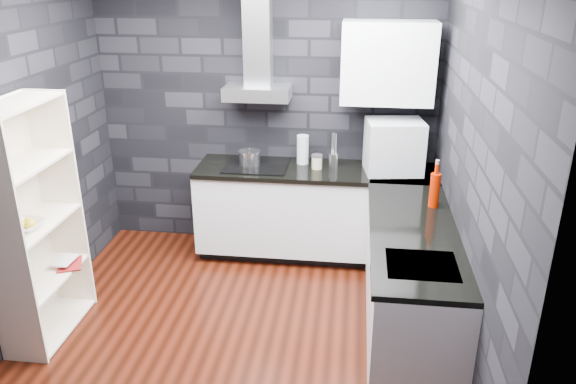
% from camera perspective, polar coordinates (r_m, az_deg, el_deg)
% --- Properties ---
extents(ground, '(3.20, 3.20, 0.00)m').
position_cam_1_polar(ground, '(4.51, -5.28, -13.84)').
color(ground, '#3B1208').
extents(wall_back, '(3.20, 0.05, 2.70)m').
position_cam_1_polar(wall_back, '(5.40, -2.17, 8.29)').
color(wall_back, black).
rests_on(wall_back, ground).
extents(wall_front, '(3.20, 0.05, 2.70)m').
position_cam_1_polar(wall_front, '(2.47, -14.35, -10.13)').
color(wall_front, black).
rests_on(wall_front, ground).
extents(wall_left, '(0.05, 3.20, 2.70)m').
position_cam_1_polar(wall_left, '(4.52, -26.54, 3.14)').
color(wall_left, black).
rests_on(wall_left, ground).
extents(wall_right, '(0.05, 3.20, 2.70)m').
position_cam_1_polar(wall_right, '(3.86, 18.27, 1.44)').
color(wall_right, black).
rests_on(wall_right, ground).
extents(toekick_back, '(2.18, 0.50, 0.10)m').
position_cam_1_polar(toekick_back, '(5.55, 2.68, -5.74)').
color(toekick_back, black).
rests_on(toekick_back, ground).
extents(toekick_right, '(0.50, 1.78, 0.10)m').
position_cam_1_polar(toekick_right, '(4.51, 12.39, -13.56)').
color(toekick_right, black).
rests_on(toekick_right, ground).
extents(counter_back_cab, '(2.20, 0.60, 0.76)m').
position_cam_1_polar(counter_back_cab, '(5.32, 2.73, -1.84)').
color(counter_back_cab, silver).
rests_on(counter_back_cab, ground).
extents(counter_right_cab, '(0.60, 1.80, 0.76)m').
position_cam_1_polar(counter_right_cab, '(4.27, 12.32, -8.85)').
color(counter_right_cab, silver).
rests_on(counter_right_cab, ground).
extents(counter_back_top, '(2.20, 0.62, 0.04)m').
position_cam_1_polar(counter_back_top, '(5.17, 2.80, 2.17)').
color(counter_back_top, black).
rests_on(counter_back_top, counter_back_cab).
extents(counter_right_top, '(0.62, 1.80, 0.04)m').
position_cam_1_polar(counter_right_top, '(4.08, 12.63, -4.01)').
color(counter_right_top, black).
rests_on(counter_right_top, counter_right_cab).
extents(counter_corner_top, '(0.62, 0.62, 0.04)m').
position_cam_1_polar(counter_corner_top, '(5.18, 11.66, 1.79)').
color(counter_corner_top, black).
rests_on(counter_corner_top, counter_right_cab).
extents(hood_body, '(0.60, 0.34, 0.12)m').
position_cam_1_polar(hood_body, '(5.18, -3.11, 10.05)').
color(hood_body, '#B7B7BC').
rests_on(hood_body, wall_back).
extents(hood_chimney, '(0.24, 0.20, 0.90)m').
position_cam_1_polar(hood_chimney, '(5.16, -3.09, 15.75)').
color(hood_chimney, '#B7B7BC').
rests_on(hood_chimney, hood_body).
extents(upper_cabinet, '(0.80, 0.35, 0.70)m').
position_cam_1_polar(upper_cabinet, '(5.05, 10.11, 12.78)').
color(upper_cabinet, silver).
rests_on(upper_cabinet, wall_back).
extents(cooktop, '(0.58, 0.50, 0.01)m').
position_cam_1_polar(cooktop, '(5.23, -3.21, 2.73)').
color(cooktop, black).
rests_on(cooktop, counter_back_top).
extents(sink_rim, '(0.44, 0.40, 0.01)m').
position_cam_1_polar(sink_rim, '(3.63, 13.45, -7.27)').
color(sink_rim, '#B7B7BC').
rests_on(sink_rim, counter_right_top).
extents(pot, '(0.21, 0.21, 0.11)m').
position_cam_1_polar(pot, '(5.23, -3.92, 3.44)').
color(pot, silver).
rests_on(pot, cooktop).
extents(glass_vase, '(0.14, 0.14, 0.27)m').
position_cam_1_polar(glass_vase, '(5.26, 1.51, 4.33)').
color(glass_vase, '#B8BEC4').
rests_on(glass_vase, counter_back_top).
extents(storage_jar, '(0.11, 0.11, 0.12)m').
position_cam_1_polar(storage_jar, '(5.15, 2.95, 3.02)').
color(storage_jar, tan).
rests_on(storage_jar, counter_back_top).
extents(utensil_crock, '(0.10, 0.10, 0.12)m').
position_cam_1_polar(utensil_crock, '(5.22, 4.63, 3.29)').
color(utensil_crock, silver).
rests_on(utensil_crock, counter_back_top).
extents(appliance_garage, '(0.54, 0.45, 0.49)m').
position_cam_1_polar(appliance_garage, '(5.10, 10.70, 4.45)').
color(appliance_garage, silver).
rests_on(appliance_garage, counter_back_top).
extents(red_bottle, '(0.09, 0.09, 0.27)m').
position_cam_1_polar(red_bottle, '(4.44, 14.67, 0.17)').
color(red_bottle, '#921500').
rests_on(red_bottle, counter_right_top).
extents(bookshelf, '(0.57, 0.87, 1.80)m').
position_cam_1_polar(bookshelf, '(4.44, -24.35, -3.02)').
color(bookshelf, '#F3E2C9').
rests_on(bookshelf, ground).
extents(fruit_bowl, '(0.26, 0.26, 0.06)m').
position_cam_1_polar(fruit_bowl, '(4.36, -25.03, -3.08)').
color(fruit_bowl, white).
rests_on(fruit_bowl, bookshelf).
extents(book_red, '(0.17, 0.09, 0.24)m').
position_cam_1_polar(book_red, '(4.70, -22.55, -5.83)').
color(book_red, maroon).
rests_on(book_red, bookshelf).
extents(book_second, '(0.15, 0.02, 0.21)m').
position_cam_1_polar(book_second, '(4.73, -22.72, -5.35)').
color(book_second, '#B2B2B2').
rests_on(book_second, bookshelf).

